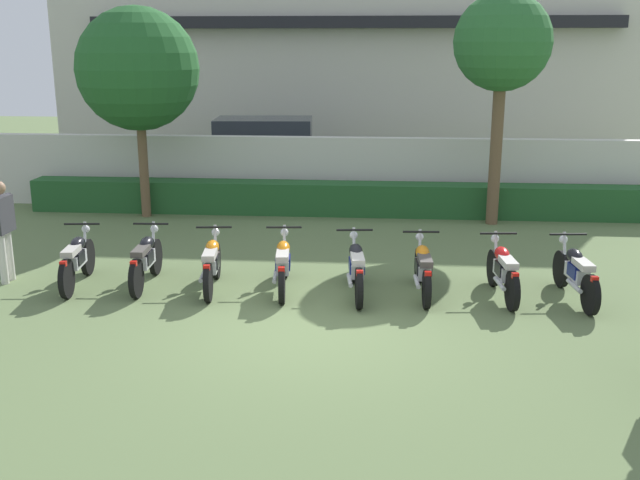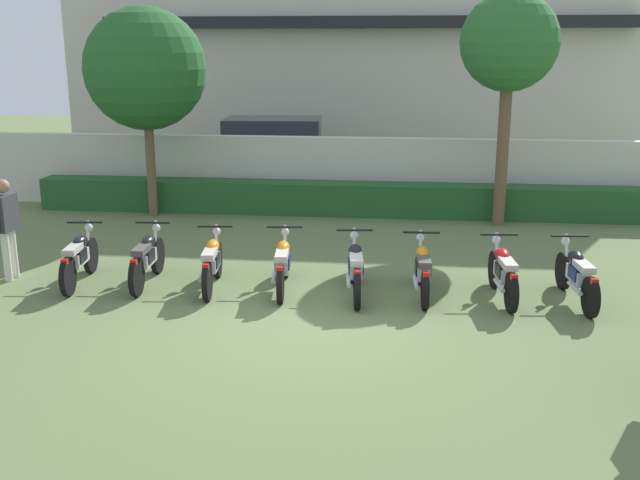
% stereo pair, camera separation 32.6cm
% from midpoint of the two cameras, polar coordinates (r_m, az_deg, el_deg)
% --- Properties ---
extents(ground, '(60.00, 60.00, 0.00)m').
position_cam_midpoint_polar(ground, '(10.67, -0.26, -6.77)').
color(ground, '#607547').
extents(building, '(19.46, 6.50, 8.60)m').
position_cam_midpoint_polar(building, '(26.83, 4.05, 15.69)').
color(building, beige).
rests_on(building, ground).
extents(compound_wall, '(18.48, 0.30, 1.75)m').
position_cam_midpoint_polar(compound_wall, '(18.11, 2.64, 5.18)').
color(compound_wall, silver).
rests_on(compound_wall, ground).
extents(hedge_row, '(14.79, 0.70, 0.76)m').
position_cam_midpoint_polar(hedge_row, '(17.52, 2.47, 3.20)').
color(hedge_row, '#235628').
rests_on(hedge_row, ground).
extents(parked_car, '(4.61, 2.32, 1.89)m').
position_cam_midpoint_polar(parked_car, '(21.29, -2.79, 6.82)').
color(parked_car, navy).
rests_on(parked_car, ground).
extents(tree_near_inspector, '(2.75, 2.75, 4.76)m').
position_cam_midpoint_polar(tree_near_inspector, '(17.48, -12.81, 12.73)').
color(tree_near_inspector, brown).
rests_on(tree_near_inspector, ground).
extents(tree_far_side, '(2.09, 2.09, 5.02)m').
position_cam_midpoint_polar(tree_far_side, '(16.64, 14.97, 14.37)').
color(tree_far_side, brown).
rests_on(tree_far_side, ground).
extents(motorcycle_in_row_0, '(0.60, 1.87, 0.98)m').
position_cam_midpoint_polar(motorcycle_in_row_0, '(13.01, -17.43, -1.31)').
color(motorcycle_in_row_0, black).
rests_on(motorcycle_in_row_0, ground).
extents(motorcycle_in_row_1, '(0.60, 1.88, 0.97)m').
position_cam_midpoint_polar(motorcycle_in_row_1, '(12.70, -12.51, -1.36)').
color(motorcycle_in_row_1, black).
rests_on(motorcycle_in_row_1, ground).
extents(motorcycle_in_row_2, '(0.60, 1.83, 0.97)m').
position_cam_midpoint_polar(motorcycle_in_row_2, '(12.29, -7.58, -1.71)').
color(motorcycle_in_row_2, black).
rests_on(motorcycle_in_row_2, ground).
extents(motorcycle_in_row_3, '(0.60, 1.92, 0.96)m').
position_cam_midpoint_polar(motorcycle_in_row_3, '(12.14, -2.12, -1.82)').
color(motorcycle_in_row_3, black).
rests_on(motorcycle_in_row_3, ground).
extents(motorcycle_in_row_4, '(0.60, 1.94, 0.98)m').
position_cam_midpoint_polar(motorcycle_in_row_4, '(11.88, 3.53, -2.15)').
color(motorcycle_in_row_4, black).
rests_on(motorcycle_in_row_4, ground).
extents(motorcycle_in_row_5, '(0.60, 1.84, 0.95)m').
position_cam_midpoint_polar(motorcycle_in_row_5, '(11.96, 8.67, -2.25)').
color(motorcycle_in_row_5, black).
rests_on(motorcycle_in_row_5, ground).
extents(motorcycle_in_row_6, '(0.60, 1.82, 0.97)m').
position_cam_midpoint_polar(motorcycle_in_row_6, '(12.06, 14.70, -2.41)').
color(motorcycle_in_row_6, black).
rests_on(motorcycle_in_row_6, ground).
extents(motorcycle_in_row_7, '(0.60, 1.94, 0.97)m').
position_cam_midpoint_polar(motorcycle_in_row_7, '(12.26, 19.94, -2.54)').
color(motorcycle_in_row_7, black).
rests_on(motorcycle_in_row_7, ground).
extents(inspector_person, '(0.23, 0.70, 1.75)m').
position_cam_midpoint_polar(inspector_person, '(13.53, -22.43, 1.42)').
color(inspector_person, silver).
rests_on(inspector_person, ground).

